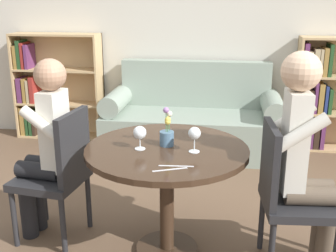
{
  "coord_description": "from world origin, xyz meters",
  "views": [
    {
      "loc": [
        0.34,
        -2.36,
        1.59
      ],
      "look_at": [
        0.0,
        0.05,
        0.84
      ],
      "focal_mm": 45.0,
      "sensor_mm": 36.0,
      "label": 1
    }
  ],
  "objects": [
    {
      "name": "knife_left_setting",
      "position": [
        0.07,
        -0.33,
        0.72
      ],
      "size": [
        0.18,
        0.08,
        0.0
      ],
      "color": "silver",
      "rests_on": "round_table"
    },
    {
      "name": "person_right",
      "position": [
        0.8,
        -0.04,
        0.72
      ],
      "size": [
        0.44,
        0.36,
        1.32
      ],
      "rotation": [
        0.0,
        0.0,
        1.65
      ],
      "color": "brown",
      "rests_on": "ground_plane"
    },
    {
      "name": "fork_left_setting",
      "position": [
        0.09,
        -0.28,
        0.72
      ],
      "size": [
        0.19,
        0.02,
        0.0
      ],
      "color": "silver",
      "rests_on": "round_table"
    },
    {
      "name": "bookshelf_left",
      "position": [
        -1.68,
        2.18,
        0.58
      ],
      "size": [
        1.0,
        0.28,
        1.19
      ],
      "color": "tan",
      "rests_on": "ground_plane"
    },
    {
      "name": "wine_glass_right",
      "position": [
        0.17,
        -0.05,
        0.83
      ],
      "size": [
        0.07,
        0.07,
        0.15
      ],
      "color": "white",
      "rests_on": "round_table"
    },
    {
      "name": "bookshelf_right",
      "position": [
        1.43,
        2.17,
        0.58
      ],
      "size": [
        1.0,
        0.28,
        1.19
      ],
      "color": "tan",
      "rests_on": "ground_plane"
    },
    {
      "name": "couch",
      "position": [
        0.0,
        1.91,
        0.31
      ],
      "size": [
        1.83,
        0.8,
        0.92
      ],
      "color": "gray",
      "rests_on": "ground_plane"
    },
    {
      "name": "ground_plane",
      "position": [
        0.0,
        0.0,
        0.0
      ],
      "size": [
        16.0,
        16.0,
        0.0
      ],
      "primitive_type": "plane",
      "color": "brown"
    },
    {
      "name": "wine_glass_left",
      "position": [
        -0.15,
        -0.05,
        0.81
      ],
      "size": [
        0.08,
        0.08,
        0.14
      ],
      "color": "white",
      "rests_on": "round_table"
    },
    {
      "name": "round_table",
      "position": [
        0.0,
        0.0,
        0.58
      ],
      "size": [
        0.99,
        0.99,
        0.72
      ],
      "color": "#382619",
      "rests_on": "ground_plane"
    },
    {
      "name": "person_left",
      "position": [
        -0.81,
        0.08,
        0.65
      ],
      "size": [
        0.45,
        0.38,
        1.23
      ],
      "rotation": [
        0.0,
        0.0,
        -1.71
      ],
      "color": "black",
      "rests_on": "ground_plane"
    },
    {
      "name": "flower_vase",
      "position": [
        -0.0,
        0.04,
        0.79
      ],
      "size": [
        0.09,
        0.09,
        0.24
      ],
      "color": "slate",
      "rests_on": "round_table"
    },
    {
      "name": "chair_left",
      "position": [
        -0.72,
        0.06,
        0.49
      ],
      "size": [
        0.47,
        0.47,
        0.9
      ],
      "rotation": [
        0.0,
        0.0,
        -1.71
      ],
      "color": "#232326",
      "rests_on": "ground_plane"
    },
    {
      "name": "chair_right",
      "position": [
        0.72,
        -0.05,
        0.49
      ],
      "size": [
        0.45,
        0.45,
        0.9
      ],
      "rotation": [
        0.0,
        0.0,
        1.65
      ],
      "color": "#232326",
      "rests_on": "ground_plane"
    },
    {
      "name": "back_wall",
      "position": [
        0.0,
        2.33,
        1.35
      ],
      "size": [
        5.2,
        0.05,
        2.7
      ],
      "color": "beige",
      "rests_on": "ground_plane"
    }
  ]
}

